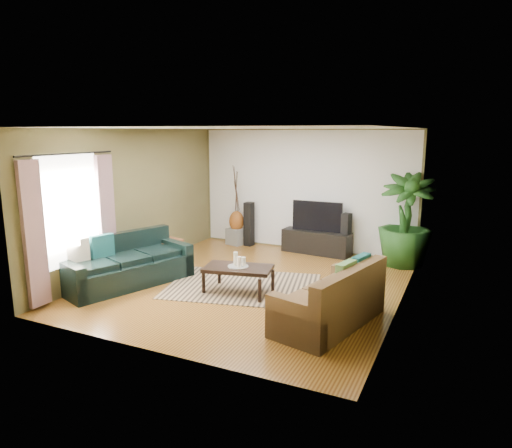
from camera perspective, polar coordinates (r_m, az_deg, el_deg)
The scene contains 28 objects.
floor at distance 8.10m, azimuth -0.61°, elevation -7.55°, with size 5.50×5.50×0.00m, color #916025.
ceiling at distance 7.66m, azimuth -0.65°, elevation 11.91°, with size 5.50×5.50×0.00m, color white.
wall_back at distance 10.29m, azimuth 6.06°, elevation 4.21°, with size 5.00×5.00×0.00m, color brown.
wall_front at distance 5.47m, azimuth -13.25°, elevation -2.51°, with size 5.00×5.00×0.00m, color brown.
wall_left at distance 9.12m, azimuth -14.93°, elevation 2.95°, with size 5.50×5.50×0.00m, color brown.
wall_right at distance 7.07m, azimuth 17.95°, elevation 0.37°, with size 5.50×5.50×0.00m, color brown.
backwall_panel at distance 10.28m, azimuth 6.05°, elevation 4.21°, with size 4.90×4.90×0.00m, color white.
window_pane at distance 7.96m, azimuth -22.23°, elevation 1.64°, with size 1.80×1.80×0.00m, color white.
curtain_near at distance 7.49m, azimuth -26.01°, elevation -1.20°, with size 0.08×0.35×2.20m, color gray.
curtain_far at distance 8.48m, azimuth -18.17°, elevation 0.77°, with size 0.08×0.35×2.20m, color gray.
curtain_rod at distance 7.83m, azimuth -22.48°, elevation 8.11°, with size 0.03×0.03×1.90m, color black.
sofa_left at distance 8.32m, azimuth -15.90°, elevation -4.43°, with size 2.23×0.95×0.85m, color black.
sofa_right at distance 6.47m, azimuth 9.16°, elevation -8.74°, with size 1.84×0.83×0.85m, color brown.
area_rug at distance 8.01m, azimuth -1.62°, elevation -7.75°, with size 2.56×1.81×0.01m, color tan.
coffee_table at distance 7.63m, azimuth -2.23°, elevation -6.98°, with size 1.11×0.60×0.45m, color black.
candle_tray at distance 7.56m, azimuth -2.25°, elevation -5.30°, with size 0.34×0.34×0.02m, color gray.
candle_tall at distance 7.58m, azimuth -2.55°, elevation -4.33°, with size 0.07×0.07×0.22m, color beige.
candle_mid at distance 7.49m, azimuth -2.12°, elevation -4.74°, with size 0.07×0.07×0.17m, color white.
candle_short at distance 7.56m, azimuth -1.57°, elevation -4.68°, with size 0.07×0.07×0.14m, color silver.
tv_stand at distance 10.13m, azimuth 7.57°, elevation -2.26°, with size 1.51×0.45×0.50m, color black.
television at distance 10.01m, azimuth 7.66°, elevation 0.97°, with size 1.11×0.06×0.66m, color black.
speaker_left at distance 10.67m, azimuth -0.88°, elevation -0.01°, with size 0.19×0.21×1.03m, color black.
speaker_right at distance 9.91m, azimuth 11.18°, elevation -1.38°, with size 0.17×0.19×0.94m, color black.
potted_plant at distance 9.48m, azimuth 18.17°, elevation 0.48°, with size 1.04×1.04×1.85m, color #1C4818.
plant_pot at distance 9.65m, azimuth 17.88°, elevation -4.15°, with size 0.34×0.34×0.27m, color black.
pedestal at distance 10.88m, azimuth -2.44°, elevation -1.54°, with size 0.38×0.38×0.38m, color gray.
vase at distance 10.80m, azimuth -2.45°, elevation 0.35°, with size 0.35×0.35×0.49m, color brown.
side_table at distance 9.35m, azimuth -11.10°, elevation -3.49°, with size 0.49×0.49×0.52m, color #995332.
Camera 1 is at (3.33, -6.89, 2.65)m, focal length 32.00 mm.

